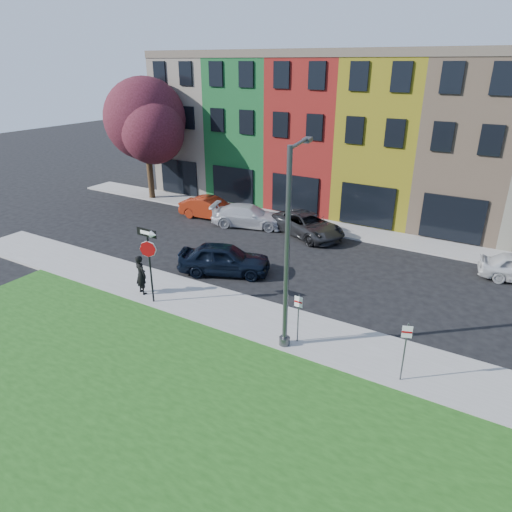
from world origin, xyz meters
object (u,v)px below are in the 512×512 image
Objects in this scene: man at (141,275)px; street_lamp at (289,251)px; sedan_near at (224,259)px; stop_sign at (148,251)px.

man is 0.25× the size of street_lamp.
man is at bearing 168.81° from street_lamp.
man is 0.37× the size of sedan_near.
sedan_near is (0.87, 4.22, -1.73)m from stop_sign.
stop_sign is 1.81m from man.
stop_sign is 1.85× the size of man.
street_lamp is (7.37, -0.13, 2.76)m from man.
street_lamp is (5.52, -3.99, 3.02)m from sedan_near.
stop_sign is 0.69× the size of sedan_near.
man is (-0.97, 0.37, -1.48)m from stop_sign.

